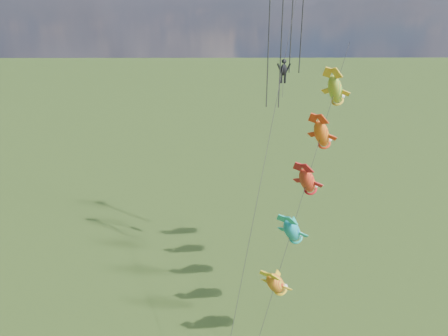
{
  "coord_description": "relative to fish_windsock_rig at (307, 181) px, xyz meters",
  "views": [
    {
      "loc": [
        11.9,
        -15.11,
        21.28
      ],
      "look_at": [
        12.12,
        12.46,
        10.39
      ],
      "focal_mm": 35.0,
      "sensor_mm": 36.0,
      "label": 1
    }
  ],
  "objects": [
    {
      "name": "fish_windsock_rig",
      "position": [
        0.0,
        0.0,
        0.0
      ],
      "size": [
        8.27,
        13.77,
        18.3
      ],
      "rotation": [
        0.0,
        0.0,
        -0.21
      ],
      "color": "brown",
      "rests_on": "ground"
    },
    {
      "name": "parafoil_rig",
      "position": [
        -1.46,
        3.27,
        7.72
      ],
      "size": [
        6.6,
        16.61,
        25.08
      ],
      "rotation": [
        0.0,
        0.0,
        -0.26
      ],
      "color": "brown",
      "rests_on": "ground"
    }
  ]
}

